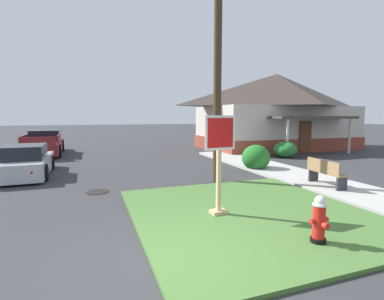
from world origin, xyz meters
TOP-DOWN VIEW (x-y plane):
  - ground_plane at (0.00, 0.00)m, footprint 160.00×160.00m
  - grass_corner_patch at (2.53, 1.60)m, footprint 5.50×5.82m
  - sidewalk_strip at (6.48, 5.17)m, footprint 2.20×14.25m
  - fire_hydrant at (2.81, -0.33)m, footprint 0.38×0.34m
  - stop_sign at (1.75, 1.68)m, footprint 0.78×0.32m
  - manhole_cover at (-0.89, 4.97)m, footprint 0.70×0.70m
  - parked_sedan_silver at (-3.53, 8.49)m, footprint 1.92×4.12m
  - pickup_truck_maroon at (-3.77, 15.45)m, footprint 2.20×5.60m
  - street_bench at (6.12, 2.85)m, footprint 0.54×1.50m
  - utility_pole at (3.20, 4.95)m, footprint 1.54×0.28m
  - corner_house at (12.05, 13.71)m, footprint 11.13×7.95m
  - shrub_near_porch at (9.49, 9.21)m, footprint 1.31×1.31m
  - shrub_by_curb at (5.77, 6.42)m, footprint 1.22×1.22m

SIDE VIEW (x-z plane):
  - ground_plane at x=0.00m, z-range 0.00..0.00m
  - manhole_cover at x=-0.89m, z-range 0.00..0.02m
  - grass_corner_patch at x=2.53m, z-range 0.00..0.08m
  - sidewalk_strip at x=6.48m, z-range 0.00..0.12m
  - shrub_near_porch at x=9.49m, z-range 0.00..0.93m
  - fire_hydrant at x=2.81m, z-range 0.05..0.93m
  - parked_sedan_silver at x=-3.53m, z-range -0.08..1.17m
  - shrub_by_curb at x=5.77m, z-range 0.00..1.13m
  - street_bench at x=6.12m, z-range 0.16..1.01m
  - pickup_truck_maroon at x=-3.77m, z-range -0.12..1.36m
  - stop_sign at x=1.75m, z-range 0.09..2.40m
  - corner_house at x=12.05m, z-range 0.08..5.54m
  - utility_pole at x=3.20m, z-range 0.21..10.64m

